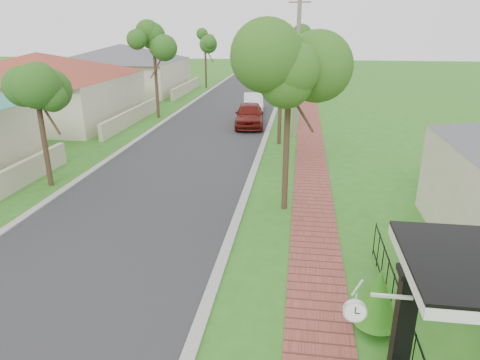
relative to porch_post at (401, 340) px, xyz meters
The scene contains 15 objects.
ground 4.79m from the porch_post, 167.60° to the left, with size 160.00×160.00×0.00m, color #2B6F1A.
road 22.34m from the porch_post, 109.77° to the left, with size 7.00×120.00×0.02m, color #28282B.
kerb_right 21.39m from the porch_post, 100.52° to the left, with size 0.30×120.00×0.10m, color #9E9E99.
kerb_left 23.83m from the porch_post, 118.07° to the left, with size 0.30×120.00×0.10m, color #9E9E99.
sidewalk 21.07m from the porch_post, 93.54° to the left, with size 1.50×120.00×0.03m, color #984A3C.
porch_post is the anchor object (origin of this frame).
picket_fence 1.21m from the porch_post, 70.71° to the left, with size 0.03×8.02×1.00m.
street_trees 29.02m from the porch_post, 104.93° to the left, with size 10.70×37.65×5.89m.
far_house_red 28.70m from the porch_post, 132.91° to the left, with size 15.56×15.56×4.60m.
far_house_grey 40.09m from the porch_post, 119.15° to the left, with size 15.56×15.56×4.60m.
parked_car_red 21.76m from the porch_post, 103.89° to the left, with size 1.80×4.48×1.53m, color #5B130D.
parked_car_white 26.81m from the porch_post, 101.95° to the left, with size 1.44×4.12×1.36m, color silver.
near_tree 9.15m from the porch_post, 106.37° to the left, with size 2.38×2.38×6.11m.
utility_pole 19.09m from the porch_post, 96.85° to the left, with size 1.20×0.24×7.84m.
station_clock 1.26m from the porch_post, 154.90° to the right, with size 1.05×0.13×0.54m.
Camera 1 is at (2.63, -7.36, 6.25)m, focal length 32.00 mm.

